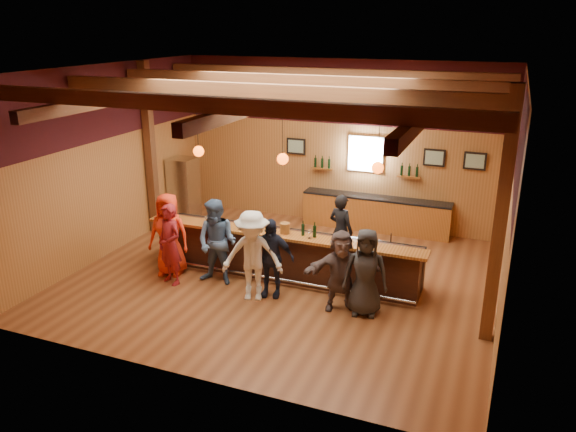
# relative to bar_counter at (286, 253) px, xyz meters

# --- Properties ---
(room) EXTENTS (9.04, 9.00, 4.52)m
(room) POSITION_rel_bar_counter_xyz_m (-0.02, -0.09, 2.69)
(room) COLOR brown
(room) RESTS_ON ground
(bar_counter) EXTENTS (6.30, 1.07, 1.11)m
(bar_counter) POSITION_rel_bar_counter_xyz_m (0.00, 0.00, 0.00)
(bar_counter) COLOR black
(bar_counter) RESTS_ON ground
(back_bar_cabinet) EXTENTS (4.00, 0.52, 0.95)m
(back_bar_cabinet) POSITION_rel_bar_counter_xyz_m (1.18, 3.57, -0.05)
(back_bar_cabinet) COLOR brown
(back_bar_cabinet) RESTS_ON ground
(window) EXTENTS (0.95, 0.09, 0.95)m
(window) POSITION_rel_bar_counter_xyz_m (0.78, 3.80, 1.53)
(window) COLOR silver
(window) RESTS_ON room
(framed_pictures) EXTENTS (5.35, 0.05, 0.45)m
(framed_pictures) POSITION_rel_bar_counter_xyz_m (1.65, 3.79, 1.58)
(framed_pictures) COLOR black
(framed_pictures) RESTS_ON room
(wine_shelves) EXTENTS (3.00, 0.18, 0.30)m
(wine_shelves) POSITION_rel_bar_counter_xyz_m (0.78, 3.73, 1.10)
(wine_shelves) COLOR brown
(wine_shelves) RESTS_ON room
(pendant_lights) EXTENTS (4.24, 0.24, 1.37)m
(pendant_lights) POSITION_rel_bar_counter_xyz_m (-0.02, -0.15, 2.19)
(pendant_lights) COLOR black
(pendant_lights) RESTS_ON room
(stainless_fridge) EXTENTS (0.70, 0.70, 1.80)m
(stainless_fridge) POSITION_rel_bar_counter_xyz_m (-4.12, 2.45, 0.38)
(stainless_fridge) COLOR silver
(stainless_fridge) RESTS_ON ground
(customer_orange) EXTENTS (1.01, 0.75, 1.88)m
(customer_orange) POSITION_rel_bar_counter_xyz_m (-2.46, -0.87, 0.42)
(customer_orange) COLOR red
(customer_orange) RESTS_ON ground
(customer_redvest) EXTENTS (0.76, 0.63, 1.79)m
(customer_redvest) POSITION_rel_bar_counter_xyz_m (-2.16, -1.29, 0.37)
(customer_redvest) COLOR maroon
(customer_redvest) RESTS_ON ground
(customer_denim) EXTENTS (0.92, 0.71, 1.88)m
(customer_denim) POSITION_rel_bar_counter_xyz_m (-1.22, -0.91, 0.42)
(customer_denim) COLOR #45608A
(customer_denim) RESTS_ON ground
(customer_white) EXTENTS (1.38, 1.05, 1.90)m
(customer_white) POSITION_rel_bar_counter_xyz_m (-0.20, -1.32, 0.43)
(customer_white) COLOR white
(customer_white) RESTS_ON ground
(customer_navy) EXTENTS (1.04, 0.57, 1.68)m
(customer_navy) POSITION_rel_bar_counter_xyz_m (0.06, -1.04, 0.32)
(customer_navy) COLOR #181D30
(customer_navy) RESTS_ON ground
(customer_brown) EXTENTS (1.57, 1.14, 1.64)m
(customer_brown) POSITION_rel_bar_counter_xyz_m (1.57, -1.06, 0.30)
(customer_brown) COLOR #564444
(customer_brown) RESTS_ON ground
(customer_dark) EXTENTS (0.94, 0.70, 1.74)m
(customer_dark) POSITION_rel_bar_counter_xyz_m (2.06, -1.08, 0.35)
(customer_dark) COLOR #28282A
(customer_dark) RESTS_ON ground
(bartender) EXTENTS (0.73, 0.60, 1.73)m
(bartender) POSITION_rel_bar_counter_xyz_m (0.97, 0.95, 0.34)
(bartender) COLOR black
(bartender) RESTS_ON ground
(ice_bucket) EXTENTS (0.21, 0.21, 0.23)m
(ice_bucket) POSITION_rel_bar_counter_xyz_m (0.08, -0.28, 0.71)
(ice_bucket) COLOR brown
(ice_bucket) RESTS_ON bar_counter
(bottle_a) EXTENTS (0.07, 0.07, 0.33)m
(bottle_a) POSITION_rel_bar_counter_xyz_m (0.48, -0.25, 0.72)
(bottle_a) COLOR black
(bottle_a) RESTS_ON bar_counter
(bottle_b) EXTENTS (0.07, 0.07, 0.33)m
(bottle_b) POSITION_rel_bar_counter_xyz_m (0.75, -0.26, 0.72)
(bottle_b) COLOR black
(bottle_b) RESTS_ON bar_counter
(glass_a) EXTENTS (0.09, 0.09, 0.20)m
(glass_a) POSITION_rel_bar_counter_xyz_m (-2.78, -0.31, 0.73)
(glass_a) COLOR silver
(glass_a) RESTS_ON bar_counter
(glass_b) EXTENTS (0.07, 0.07, 0.17)m
(glass_b) POSITION_rel_bar_counter_xyz_m (-1.79, -0.35, 0.71)
(glass_b) COLOR silver
(glass_b) RESTS_ON bar_counter
(glass_c) EXTENTS (0.09, 0.09, 0.19)m
(glass_c) POSITION_rel_bar_counter_xyz_m (-1.75, -0.37, 0.73)
(glass_c) COLOR silver
(glass_c) RESTS_ON bar_counter
(glass_d) EXTENTS (0.08, 0.08, 0.18)m
(glass_d) POSITION_rel_bar_counter_xyz_m (-0.93, -0.42, 0.71)
(glass_d) COLOR silver
(glass_d) RESTS_ON bar_counter
(glass_e) EXTENTS (0.08, 0.08, 0.17)m
(glass_e) POSITION_rel_bar_counter_xyz_m (-0.37, -0.30, 0.71)
(glass_e) COLOR silver
(glass_e) RESTS_ON bar_counter
(glass_f) EXTENTS (0.09, 0.09, 0.19)m
(glass_f) POSITION_rel_bar_counter_xyz_m (0.67, -0.35, 0.73)
(glass_f) COLOR silver
(glass_f) RESTS_ON bar_counter
(glass_g) EXTENTS (0.08, 0.08, 0.18)m
(glass_g) POSITION_rel_bar_counter_xyz_m (1.29, -0.31, 0.72)
(glass_g) COLOR silver
(glass_g) RESTS_ON bar_counter
(glass_h) EXTENTS (0.08, 0.08, 0.19)m
(glass_h) POSITION_rel_bar_counter_xyz_m (1.88, -0.31, 0.72)
(glass_h) COLOR silver
(glass_h) RESTS_ON bar_counter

